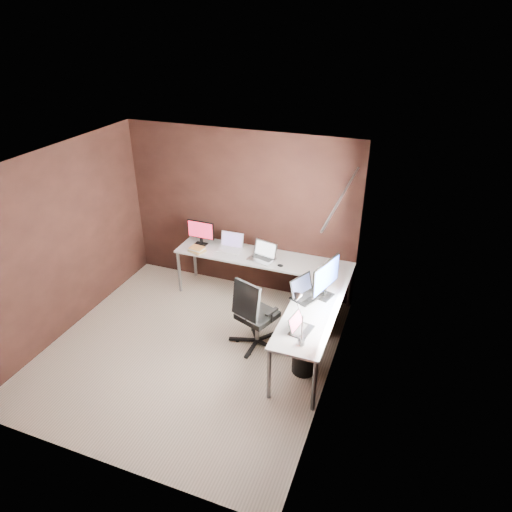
% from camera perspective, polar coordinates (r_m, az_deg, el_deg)
% --- Properties ---
extents(room, '(3.60, 3.60, 2.50)m').
position_cam_1_polar(room, '(5.36, -5.65, -1.56)').
color(room, beige).
rests_on(room, ground).
extents(desk, '(2.65, 2.25, 0.73)m').
position_cam_1_polar(desk, '(6.28, 2.58, -2.94)').
color(desk, white).
rests_on(desk, ground).
extents(drawer_pedestal, '(0.42, 0.50, 0.60)m').
position_cam_1_polar(drawer_pedestal, '(6.45, 7.80, -6.26)').
color(drawer_pedestal, white).
rests_on(drawer_pedestal, ground).
extents(monitor_left, '(0.44, 0.13, 0.39)m').
position_cam_1_polar(monitor_left, '(7.06, -6.92, 3.08)').
color(monitor_left, black).
rests_on(monitor_left, desk).
extents(monitor_right, '(0.22, 0.59, 0.50)m').
position_cam_1_polar(monitor_right, '(5.74, 8.73, -2.66)').
color(monitor_right, black).
rests_on(monitor_right, desk).
extents(laptop_white, '(0.36, 0.26, 0.24)m').
position_cam_1_polar(laptop_white, '(6.95, -3.16, 1.32)').
color(laptop_white, white).
rests_on(laptop_white, desk).
extents(laptop_silver, '(0.43, 0.35, 0.25)m').
position_cam_1_polar(laptop_silver, '(6.66, 0.88, 0.08)').
color(laptop_silver, silver).
rests_on(laptop_silver, desk).
extents(laptop_black_big, '(0.41, 0.47, 0.26)m').
position_cam_1_polar(laptop_black_big, '(5.83, 6.13, -4.54)').
color(laptop_black_big, black).
rests_on(laptop_black_big, desk).
extents(laptop_black_small, '(0.26, 0.33, 0.20)m').
position_cam_1_polar(laptop_black_small, '(5.26, 5.42, -8.81)').
color(laptop_black_small, black).
rests_on(laptop_black_small, desk).
extents(book_stack, '(0.28, 0.25, 0.07)m').
position_cam_1_polar(book_stack, '(6.92, -7.39, 0.81)').
color(book_stack, tan).
rests_on(book_stack, desk).
extents(mouse_left, '(0.08, 0.06, 0.03)m').
position_cam_1_polar(mouse_left, '(6.96, -8.06, 0.77)').
color(mouse_left, black).
rests_on(mouse_left, desk).
extents(mouse_corner, '(0.10, 0.08, 0.04)m').
position_cam_1_polar(mouse_corner, '(6.47, 3.05, -1.19)').
color(mouse_corner, black).
rests_on(mouse_corner, desk).
extents(desk_lamp, '(0.19, 0.22, 0.58)m').
position_cam_1_polar(desk_lamp, '(4.93, 5.33, -7.01)').
color(desk_lamp, slate).
rests_on(desk_lamp, desk).
extents(office_chair, '(0.57, 0.61, 1.03)m').
position_cam_1_polar(office_chair, '(6.04, -0.09, -8.70)').
color(office_chair, black).
rests_on(office_chair, ground).
extents(wastebasket, '(0.38, 0.38, 0.33)m').
position_cam_1_polar(wastebasket, '(5.75, 6.01, -12.81)').
color(wastebasket, black).
rests_on(wastebasket, ground).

